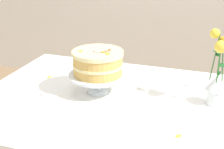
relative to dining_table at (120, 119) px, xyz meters
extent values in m
cube|color=white|center=(0.00, 0.02, 0.08)|extent=(1.40, 1.00, 0.03)
cylinder|color=brown|center=(-0.60, 0.42, -0.29)|extent=(0.06, 0.06, 0.71)
cube|color=white|center=(-0.14, 0.07, 0.09)|extent=(0.37, 0.37, 0.00)
cylinder|color=silver|center=(-0.14, 0.07, 0.10)|extent=(0.11, 0.11, 0.01)
cylinder|color=silver|center=(-0.14, 0.07, 0.14)|extent=(0.03, 0.03, 0.07)
cylinder|color=silver|center=(-0.14, 0.07, 0.18)|extent=(0.29, 0.29, 0.01)
cylinder|color=tan|center=(-0.14, 0.07, 0.21)|extent=(0.24, 0.24, 0.04)
cylinder|color=beige|center=(-0.14, 0.07, 0.24)|extent=(0.24, 0.24, 0.01)
cylinder|color=tan|center=(-0.14, 0.07, 0.27)|extent=(0.24, 0.24, 0.04)
cylinder|color=beige|center=(-0.14, 0.07, 0.30)|extent=(0.25, 0.25, 0.02)
ellipsoid|color=pink|center=(-0.13, 0.05, 0.31)|extent=(0.03, 0.03, 0.00)
ellipsoid|color=orange|center=(-0.10, 0.06, 0.31)|extent=(0.04, 0.04, 0.00)
ellipsoid|color=#E56B51|center=(-0.10, 0.07, 0.31)|extent=(0.02, 0.03, 0.01)
ellipsoid|color=yellow|center=(-0.21, 0.04, 0.31)|extent=(0.03, 0.03, 0.01)
ellipsoid|color=yellow|center=(-0.08, 0.04, 0.31)|extent=(0.03, 0.04, 0.01)
ellipsoid|color=pink|center=(-0.15, 0.06, 0.31)|extent=(0.03, 0.03, 0.01)
ellipsoid|color=#E56B51|center=(-0.09, 0.10, 0.31)|extent=(0.02, 0.04, 0.01)
cylinder|color=silver|center=(0.41, 0.12, 0.13)|extent=(0.07, 0.07, 0.08)
cone|color=silver|center=(0.41, 0.12, 0.20)|extent=(0.09, 0.09, 0.06)
cylinder|color=#2D6028|center=(0.43, 0.12, 0.30)|extent=(0.02, 0.01, 0.19)
ellipsoid|color=#236B2D|center=(0.43, 0.12, 0.29)|extent=(0.04, 0.02, 0.02)
cylinder|color=#2D6028|center=(0.42, 0.13, 0.30)|extent=(0.01, 0.02, 0.18)
sphere|color=yellow|center=(0.42, 0.14, 0.39)|extent=(0.04, 0.04, 0.04)
ellipsoid|color=#236B2D|center=(0.41, 0.13, 0.33)|extent=(0.03, 0.05, 0.01)
cylinder|color=#2D6028|center=(0.39, 0.13, 0.32)|extent=(0.03, 0.01, 0.22)
sphere|color=yellow|center=(0.38, 0.13, 0.42)|extent=(0.04, 0.04, 0.04)
ellipsoid|color=#236B2D|center=(0.40, 0.13, 0.34)|extent=(0.05, 0.03, 0.01)
cylinder|color=#2D6028|center=(0.41, 0.11, 0.29)|extent=(0.01, 0.02, 0.17)
sphere|color=yellow|center=(0.41, 0.10, 0.37)|extent=(0.06, 0.06, 0.06)
ellipsoid|color=#236B2D|center=(0.42, 0.11, 0.25)|extent=(0.02, 0.04, 0.02)
ellipsoid|color=pink|center=(0.27, 0.31, 0.09)|extent=(0.05, 0.05, 0.00)
ellipsoid|color=yellow|center=(-0.47, 0.17, 0.09)|extent=(0.03, 0.04, 0.00)
ellipsoid|color=yellow|center=(0.30, -0.21, 0.09)|extent=(0.03, 0.04, 0.00)
ellipsoid|color=pink|center=(-0.39, -0.04, 0.09)|extent=(0.04, 0.04, 0.00)
camera|label=1|loc=(0.40, -1.31, 0.78)|focal=52.36mm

